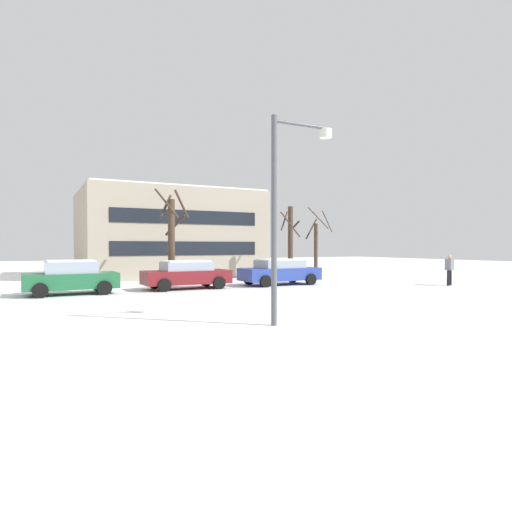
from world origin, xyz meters
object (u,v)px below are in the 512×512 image
at_px(parked_car_blue, 280,272).
at_px(pedestrian_crossing, 449,268).
at_px(parked_car_green, 71,277).
at_px(street_lamp, 285,197).
at_px(parked_car_maroon, 187,274).

height_order(parked_car_blue, pedestrian_crossing, pedestrian_crossing).
bearing_deg(parked_car_green, parked_car_blue, 0.08).
bearing_deg(street_lamp, parked_car_green, 113.49).
bearing_deg(parked_car_maroon, parked_car_blue, -0.80).
height_order(street_lamp, parked_car_maroon, street_lamp).
height_order(parked_car_green, parked_car_blue, parked_car_green).
bearing_deg(parked_car_maroon, pedestrian_crossing, -19.14).
distance_m(parked_car_green, parked_car_maroon, 5.44).
bearing_deg(pedestrian_crossing, parked_car_green, 166.34).
relative_size(street_lamp, parked_car_blue, 1.25).
height_order(parked_car_green, parked_car_maroon, parked_car_green).
bearing_deg(parked_car_blue, pedestrian_crossing, -29.65).
bearing_deg(street_lamp, parked_car_blue, 60.67).
xyz_separation_m(parked_car_green, parked_car_maroon, (5.44, 0.09, -0.04)).
distance_m(street_lamp, parked_car_green, 12.21).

